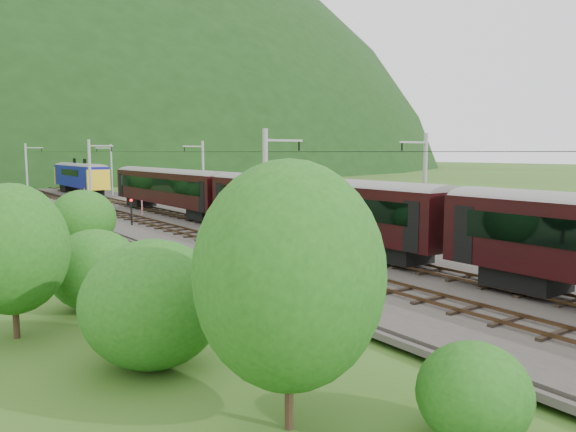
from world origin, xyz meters
TOP-DOWN VIEW (x-y plane):
  - ground at (0.00, 0.00)m, footprint 600.00×600.00m
  - railbed at (0.00, 10.00)m, footprint 14.00×220.00m
  - track_left at (-2.40, 10.00)m, footprint 2.40×220.00m
  - track_right at (2.40, 10.00)m, footprint 2.40×220.00m
  - catenary_left at (-6.12, 32.00)m, footprint 2.54×192.28m
  - catenary_right at (6.12, 32.00)m, footprint 2.54×192.28m
  - overhead_wires at (0.00, 10.00)m, footprint 4.83×198.00m
  - train at (2.40, -5.83)m, footprint 3.32×159.59m
  - hazard_post_near at (-0.35, 33.64)m, footprint 0.17×0.17m
  - hazard_post_far at (0.64, 59.40)m, footprint 0.17×0.17m
  - signal at (-4.24, 26.00)m, footprint 0.27×0.27m
  - vegetation_left at (-14.91, 14.78)m, footprint 12.61×148.75m
  - vegetation_right at (12.71, 10.16)m, footprint 5.36×100.49m

SIDE VIEW (x-z plane):
  - ground at x=0.00m, z-range 0.00..0.00m
  - railbed at x=0.00m, z-range 0.00..0.30m
  - track_left at x=-2.40m, z-range 0.24..0.51m
  - track_right at x=2.40m, z-range 0.24..0.51m
  - hazard_post_far at x=0.64m, z-range 0.30..1.86m
  - hazard_post_near at x=-0.35m, z-range 0.30..1.87m
  - vegetation_right at x=12.71m, z-range -0.25..2.77m
  - signal at x=-4.24m, z-range 0.51..2.97m
  - vegetation_left at x=-14.91m, z-range -0.63..6.31m
  - train at x=2.40m, z-range 0.98..6.77m
  - catenary_left at x=-6.12m, z-range 0.50..8.50m
  - catenary_right at x=6.12m, z-range 0.50..8.50m
  - overhead_wires at x=0.00m, z-range 7.08..7.12m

